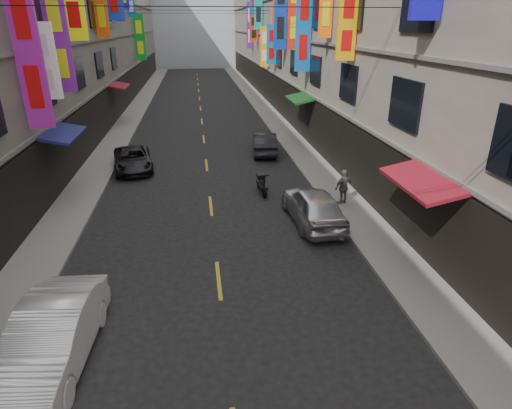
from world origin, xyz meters
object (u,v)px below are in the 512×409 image
object	(u,v)px
car_left_mid	(51,338)
pedestrian_rfar	(344,187)
car_right_far	(265,143)
scooter_far_right	(262,184)
car_right_mid	(313,206)
car_left_far	(133,159)

from	to	relation	value
car_left_mid	pedestrian_rfar	world-z (taller)	pedestrian_rfar
car_left_mid	car_right_far	xyz separation A→B (m)	(7.66, 16.98, -0.08)
scooter_far_right	car_right_mid	xyz separation A→B (m)	(1.54, -3.57, 0.29)
scooter_far_right	car_right_mid	distance (m)	3.90
car_left_far	car_right_far	distance (m)	7.97
pedestrian_rfar	car_left_mid	bearing A→B (deg)	18.15
car_right_mid	car_right_far	bearing A→B (deg)	-91.11
car_left_mid	car_left_far	distance (m)	14.76
car_left_mid	car_right_mid	size ratio (longest dim) A/B	1.03
scooter_far_right	car_right_mid	bearing A→B (deg)	110.33
scooter_far_right	car_right_far	size ratio (longest dim) A/B	0.46
car_right_mid	car_right_far	xyz separation A→B (m)	(-0.34, 10.21, -0.08)
car_right_mid	car_left_far	bearing A→B (deg)	-48.01
car_left_far	car_right_mid	distance (m)	11.31
scooter_far_right	car_left_mid	bearing A→B (deg)	55.05
pedestrian_rfar	scooter_far_right	bearing A→B (deg)	-54.75
car_left_far	pedestrian_rfar	xyz separation A→B (m)	(9.75, -6.53, 0.31)
scooter_far_right	pedestrian_rfar	bearing A→B (deg)	144.33
car_right_far	pedestrian_rfar	size ratio (longest dim) A/B	2.54
scooter_far_right	car_right_mid	world-z (taller)	car_right_mid
car_left_far	car_right_far	world-z (taller)	car_right_far
car_right_far	pedestrian_rfar	distance (m)	9.00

